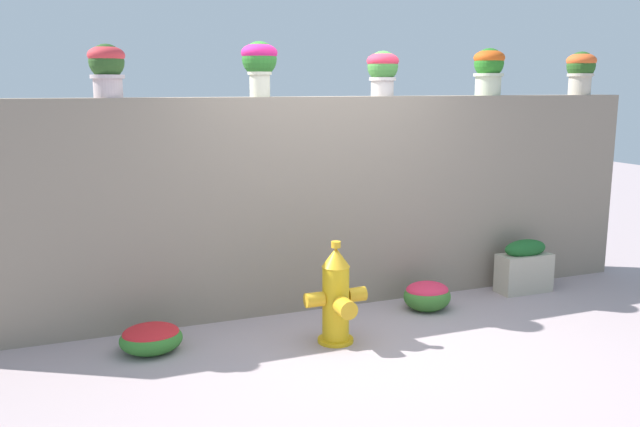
{
  "coord_description": "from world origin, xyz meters",
  "views": [
    {
      "loc": [
        -2.24,
        -4.63,
        2.05
      ],
      "look_at": [
        -0.07,
        0.85,
        0.92
      ],
      "focal_mm": 37.45,
      "sensor_mm": 36.0,
      "label": 1
    }
  ],
  "objects_px": {
    "potted_plant_5": "(581,69)",
    "potted_plant_4": "(489,67)",
    "potted_plant_3": "(383,69)",
    "fire_hydrant": "(336,298)",
    "potted_plant_2": "(259,61)",
    "flower_bush_right": "(427,295)",
    "planter_box": "(524,267)",
    "flower_bush_left": "(151,337)",
    "potted_plant_1": "(107,66)"
  },
  "relations": [
    {
      "from": "potted_plant_3",
      "to": "fire_hydrant",
      "type": "bearing_deg",
      "value": -132.17
    },
    {
      "from": "flower_bush_right",
      "to": "fire_hydrant",
      "type": "bearing_deg",
      "value": -158.26
    },
    {
      "from": "potted_plant_2",
      "to": "flower_bush_left",
      "type": "xyz_separation_m",
      "value": [
        -1.09,
        -0.57,
        -2.14
      ]
    },
    {
      "from": "fire_hydrant",
      "to": "flower_bush_left",
      "type": "bearing_deg",
      "value": 165.9
    },
    {
      "from": "fire_hydrant",
      "to": "flower_bush_right",
      "type": "xyz_separation_m",
      "value": [
        1.11,
        0.44,
        -0.24
      ]
    },
    {
      "from": "planter_box",
      "to": "potted_plant_3",
      "type": "bearing_deg",
      "value": 164.55
    },
    {
      "from": "potted_plant_2",
      "to": "flower_bush_right",
      "type": "distance_m",
      "value": 2.61
    },
    {
      "from": "potted_plant_4",
      "to": "flower_bush_left",
      "type": "height_order",
      "value": "potted_plant_4"
    },
    {
      "from": "potted_plant_2",
      "to": "flower_bush_right",
      "type": "bearing_deg",
      "value": -18.49
    },
    {
      "from": "flower_bush_right",
      "to": "planter_box",
      "type": "xyz_separation_m",
      "value": [
        1.19,
        0.11,
        0.12
      ]
    },
    {
      "from": "potted_plant_3",
      "to": "flower_bush_right",
      "type": "distance_m",
      "value": 2.14
    },
    {
      "from": "potted_plant_3",
      "to": "flower_bush_right",
      "type": "height_order",
      "value": "potted_plant_3"
    },
    {
      "from": "potted_plant_1",
      "to": "planter_box",
      "type": "relative_size",
      "value": 0.76
    },
    {
      "from": "potted_plant_1",
      "to": "potted_plant_2",
      "type": "distance_m",
      "value": 1.26
    },
    {
      "from": "potted_plant_2",
      "to": "potted_plant_3",
      "type": "relative_size",
      "value": 1.14
    },
    {
      "from": "potted_plant_3",
      "to": "flower_bush_left",
      "type": "relative_size",
      "value": 0.85
    },
    {
      "from": "potted_plant_4",
      "to": "fire_hydrant",
      "type": "distance_m",
      "value": 2.94
    },
    {
      "from": "potted_plant_2",
      "to": "potted_plant_4",
      "type": "bearing_deg",
      "value": 1.27
    },
    {
      "from": "fire_hydrant",
      "to": "potted_plant_1",
      "type": "bearing_deg",
      "value": 149.17
    },
    {
      "from": "potted_plant_4",
      "to": "planter_box",
      "type": "height_order",
      "value": "potted_plant_4"
    },
    {
      "from": "potted_plant_4",
      "to": "fire_hydrant",
      "type": "xyz_separation_m",
      "value": [
        -2.06,
        -0.98,
        -1.85
      ]
    },
    {
      "from": "potted_plant_1",
      "to": "potted_plant_2",
      "type": "height_order",
      "value": "potted_plant_2"
    },
    {
      "from": "potted_plant_1",
      "to": "flower_bush_left",
      "type": "height_order",
      "value": "potted_plant_1"
    },
    {
      "from": "planter_box",
      "to": "potted_plant_5",
      "type": "bearing_deg",
      "value": 23.97
    },
    {
      "from": "flower_bush_right",
      "to": "potted_plant_4",
      "type": "bearing_deg",
      "value": 29.4
    },
    {
      "from": "potted_plant_2",
      "to": "flower_bush_left",
      "type": "height_order",
      "value": "potted_plant_2"
    },
    {
      "from": "potted_plant_4",
      "to": "potted_plant_5",
      "type": "bearing_deg",
      "value": -0.66
    },
    {
      "from": "potted_plant_5",
      "to": "potted_plant_4",
      "type": "bearing_deg",
      "value": 179.34
    },
    {
      "from": "potted_plant_4",
      "to": "potted_plant_5",
      "type": "distance_m",
      "value": 1.15
    },
    {
      "from": "potted_plant_5",
      "to": "flower_bush_left",
      "type": "distance_m",
      "value": 5.13
    },
    {
      "from": "potted_plant_5",
      "to": "flower_bush_right",
      "type": "height_order",
      "value": "potted_plant_5"
    },
    {
      "from": "potted_plant_5",
      "to": "fire_hydrant",
      "type": "xyz_separation_m",
      "value": [
        -3.21,
        -0.96,
        -1.85
      ]
    },
    {
      "from": "flower_bush_right",
      "to": "potted_plant_1",
      "type": "bearing_deg",
      "value": 169.34
    },
    {
      "from": "potted_plant_1",
      "to": "potted_plant_5",
      "type": "xyz_separation_m",
      "value": [
        4.8,
        0.01,
        0.02
      ]
    },
    {
      "from": "potted_plant_1",
      "to": "potted_plant_3",
      "type": "distance_m",
      "value": 2.45
    },
    {
      "from": "potted_plant_4",
      "to": "potted_plant_5",
      "type": "relative_size",
      "value": 1.03
    },
    {
      "from": "potted_plant_1",
      "to": "potted_plant_5",
      "type": "height_order",
      "value": "potted_plant_5"
    },
    {
      "from": "flower_bush_right",
      "to": "planter_box",
      "type": "bearing_deg",
      "value": 5.53
    },
    {
      "from": "potted_plant_4",
      "to": "fire_hydrant",
      "type": "height_order",
      "value": "potted_plant_4"
    },
    {
      "from": "planter_box",
      "to": "flower_bush_left",
      "type": "bearing_deg",
      "value": -176.94
    },
    {
      "from": "potted_plant_3",
      "to": "potted_plant_5",
      "type": "height_order",
      "value": "potted_plant_5"
    },
    {
      "from": "fire_hydrant",
      "to": "potted_plant_4",
      "type": "bearing_deg",
      "value": 25.4
    },
    {
      "from": "potted_plant_2",
      "to": "potted_plant_5",
      "type": "distance_m",
      "value": 3.55
    },
    {
      "from": "potted_plant_2",
      "to": "flower_bush_right",
      "type": "xyz_separation_m",
      "value": [
        1.44,
        -0.48,
        -2.12
      ]
    },
    {
      "from": "potted_plant_3",
      "to": "planter_box",
      "type": "height_order",
      "value": "potted_plant_3"
    },
    {
      "from": "potted_plant_5",
      "to": "potted_plant_2",
      "type": "bearing_deg",
      "value": -179.36
    },
    {
      "from": "potted_plant_3",
      "to": "potted_plant_4",
      "type": "height_order",
      "value": "potted_plant_4"
    },
    {
      "from": "planter_box",
      "to": "potted_plant_1",
      "type": "bearing_deg",
      "value": 174.22
    },
    {
      "from": "potted_plant_2",
      "to": "planter_box",
      "type": "xyz_separation_m",
      "value": [
        2.63,
        -0.37,
        -2.0
      ]
    },
    {
      "from": "fire_hydrant",
      "to": "flower_bush_left",
      "type": "xyz_separation_m",
      "value": [
        -1.42,
        0.36,
        -0.26
      ]
    }
  ]
}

